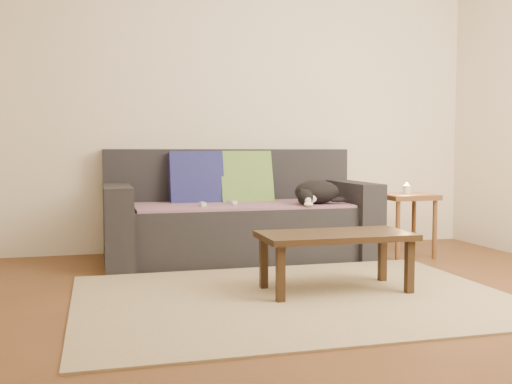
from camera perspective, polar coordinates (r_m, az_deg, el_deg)
ground at (r=3.39m, az=4.51°, el=-10.70°), size 4.50×4.50×0.00m
back_wall at (r=5.23m, az=-2.83°, el=8.81°), size 4.50×0.04×2.60m
sofa at (r=4.83m, az=-1.72°, el=-2.57°), size 2.10×0.94×0.87m
throw_blanket at (r=4.72m, az=-1.47°, el=-1.23°), size 1.66×0.74×0.02m
cushion_navy at (r=4.90m, az=-5.70°, el=1.28°), size 0.44×0.20×0.45m
cushion_green at (r=4.99m, az=-0.97°, el=1.35°), size 0.44×0.23×0.45m
cat at (r=4.70m, az=5.72°, el=-0.06°), size 0.43×0.36×0.19m
wii_remote_a at (r=4.65m, az=-2.28°, el=-1.01°), size 0.05×0.15×0.03m
wii_remote_b at (r=4.50m, az=-5.06°, el=-1.19°), size 0.05×0.15×0.03m
side_table at (r=5.00m, az=14.13°, el=-1.20°), size 0.41×0.41×0.51m
candle at (r=4.99m, az=14.16°, el=0.24°), size 0.06×0.06×0.09m
rug at (r=3.53m, az=3.69°, el=-10.02°), size 2.50×1.80×0.01m
coffee_table at (r=3.65m, az=7.58°, el=-4.57°), size 0.91×0.46×0.37m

